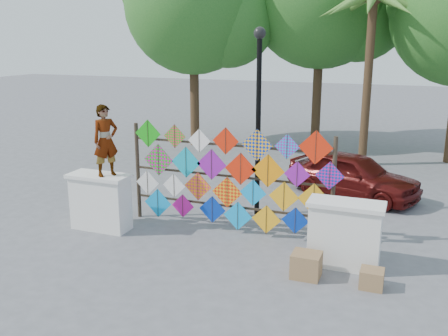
{
  "coord_description": "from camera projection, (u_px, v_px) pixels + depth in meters",
  "views": [
    {
      "loc": [
        3.7,
        -9.16,
        4.21
      ],
      "look_at": [
        -0.03,
        0.6,
        1.48
      ],
      "focal_mm": 40.0,
      "sensor_mm": 36.0,
      "label": 1
    }
  ],
  "objects": [
    {
      "name": "parapet_left",
      "position": [
        101.0,
        201.0,
        11.21
      ],
      "size": [
        1.4,
        0.65,
        1.28
      ],
      "color": "white",
      "rests_on": "ground"
    },
    {
      "name": "parapet_right",
      "position": [
        345.0,
        234.0,
        9.35
      ],
      "size": [
        1.4,
        0.65,
        1.28
      ],
      "color": "white",
      "rests_on": "ground"
    },
    {
      "name": "lamppost",
      "position": [
        259.0,
        105.0,
        11.65
      ],
      "size": [
        0.28,
        0.28,
        4.46
      ],
      "color": "black",
      "rests_on": "ground"
    },
    {
      "name": "tree_west",
      "position": [
        196.0,
        6.0,
        18.95
      ],
      "size": [
        5.85,
        5.2,
        8.01
      ],
      "color": "#4A2F20",
      "rests_on": "ground"
    },
    {
      "name": "ground",
      "position": [
        215.0,
        242.0,
        10.62
      ],
      "size": [
        80.0,
        80.0,
        0.0
      ],
      "primitive_type": "plane",
      "color": "slate",
      "rests_on": "ground"
    },
    {
      "name": "palm_tree",
      "position": [
        372.0,
        14.0,
        15.84
      ],
      "size": [
        3.62,
        3.62,
        5.83
      ],
      "color": "#4A2F20",
      "rests_on": "ground"
    },
    {
      "name": "sedan",
      "position": [
        353.0,
        175.0,
        13.53
      ],
      "size": [
        3.87,
        2.61,
        1.22
      ],
      "primitive_type": "imported",
      "rotation": [
        0.0,
        0.0,
        1.21
      ],
      "color": "#4E0E0D",
      "rests_on": "ground"
    },
    {
      "name": "cardboard_box_near",
      "position": [
        306.0,
        265.0,
        9.02
      ],
      "size": [
        0.52,
        0.46,
        0.46
      ],
      "primitive_type": "cube",
      "color": "#956F48",
      "rests_on": "ground"
    },
    {
      "name": "kite_rack",
      "position": [
        231.0,
        179.0,
        10.95
      ],
      "size": [
        4.93,
        0.24,
        2.42
      ],
      "color": "#33271C",
      "rests_on": "ground"
    },
    {
      "name": "cardboard_box_far",
      "position": [
        372.0,
        279.0,
        8.64
      ],
      "size": [
        0.4,
        0.37,
        0.34
      ],
      "primitive_type": "cube",
      "color": "#956F48",
      "rests_on": "ground"
    },
    {
      "name": "vendor_woman",
      "position": [
        106.0,
        141.0,
        10.78
      ],
      "size": [
        0.62,
        0.68,
        1.56
      ],
      "primitive_type": "imported",
      "rotation": [
        0.0,
        0.0,
        1.01
      ],
      "color": "#99999E",
      "rests_on": "parapet_left"
    }
  ]
}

